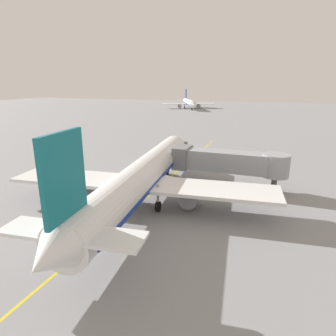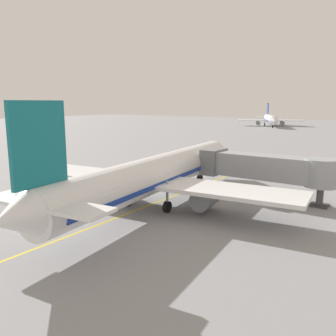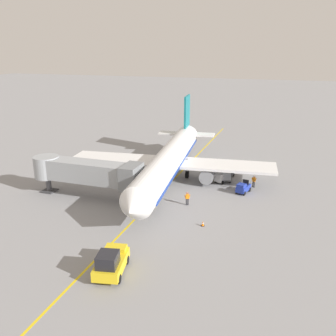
{
  "view_description": "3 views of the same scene",
  "coord_description": "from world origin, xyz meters",
  "views": [
    {
      "loc": [
        14.13,
        -28.83,
        13.41
      ],
      "look_at": [
        2.14,
        3.24,
        3.44
      ],
      "focal_mm": 31.24,
      "sensor_mm": 36.0,
      "label": 1
    },
    {
      "loc": [
        21.83,
        -28.68,
        10.52
      ],
      "look_at": [
        -1.52,
        4.57,
        2.93
      ],
      "focal_mm": 37.75,
      "sensor_mm": 36.0,
      "label": 2
    },
    {
      "loc": [
        -15.76,
        47.38,
        18.31
      ],
      "look_at": [
        -0.32,
        2.41,
        2.88
      ],
      "focal_mm": 39.16,
      "sensor_mm": 36.0,
      "label": 3
    }
  ],
  "objects": [
    {
      "name": "ground_plane",
      "position": [
        0.0,
        0.0,
        0.0
      ],
      "size": [
        400.0,
        400.0,
        0.0
      ],
      "primitive_type": "plane",
      "color": "gray"
    },
    {
      "name": "gate_lead_in_line",
      "position": [
        0.0,
        0.0,
        0.0
      ],
      "size": [
        0.24,
        80.0,
        0.01
      ],
      "primitive_type": "cube",
      "color": "gold",
      "rests_on": "ground"
    },
    {
      "name": "parked_airliner",
      "position": [
        0.39,
        -0.36,
        3.19
      ],
      "size": [
        30.4,
        37.34,
        10.63
      ],
      "color": "white",
      "rests_on": "ground"
    },
    {
      "name": "jet_bridge",
      "position": [
        8.6,
        8.89,
        3.46
      ],
      "size": [
        14.97,
        3.5,
        4.98
      ],
      "color": "#93999E",
      "rests_on": "ground"
    },
    {
      "name": "pushback_tractor",
      "position": [
        -2.37,
        23.34,
        1.1
      ],
      "size": [
        3.05,
        4.76,
        2.4
      ],
      "color": "gold",
      "rests_on": "ground"
    },
    {
      "name": "baggage_tug_lead",
      "position": [
        -10.43,
        0.9,
        0.71
      ],
      "size": [
        1.86,
        2.73,
        1.62
      ],
      "color": "#1E339E",
      "rests_on": "ground"
    },
    {
      "name": "baggage_tug_trailing",
      "position": [
        -6.97,
        -2.31,
        0.71
      ],
      "size": [
        2.07,
        2.77,
        1.62
      ],
      "color": "silver",
      "rests_on": "ground"
    },
    {
      "name": "baggage_cart_front",
      "position": [
        -7.41,
        -2.81,
        0.95
      ],
      "size": [
        1.88,
        2.97,
        1.58
      ],
      "color": "#4C4C51",
      "rests_on": "ground"
    },
    {
      "name": "baggage_cart_second_in_train",
      "position": [
        -7.4,
        -5.96,
        0.95
      ],
      "size": [
        1.88,
        2.97,
        1.58
      ],
      "color": "#4C4C51",
      "rests_on": "ground"
    },
    {
      "name": "ground_crew_wing_walker",
      "position": [
        -11.54,
        -1.66,
        0.95
      ],
      "size": [
        0.72,
        0.33,
        1.69
      ],
      "color": "#232328",
      "rests_on": "ground"
    },
    {
      "name": "ground_crew_loader",
      "position": [
        -4.5,
        7.26,
        0.95
      ],
      "size": [
        0.71,
        0.36,
        1.69
      ],
      "color": "#232328",
      "rests_on": "ground"
    },
    {
      "name": "safety_cone_nose_left",
      "position": [
        -7.67,
        12.14,
        0.29
      ],
      "size": [
        0.36,
        0.36,
        0.59
      ],
      "color": "black",
      "rests_on": "ground"
    },
    {
      "name": "distant_taxiing_airliner",
      "position": [
        -32.07,
        127.62,
        3.03
      ],
      "size": [
        27.96,
        33.45,
        10.1
      ],
      "color": "white",
      "rests_on": "ground"
    }
  ]
}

